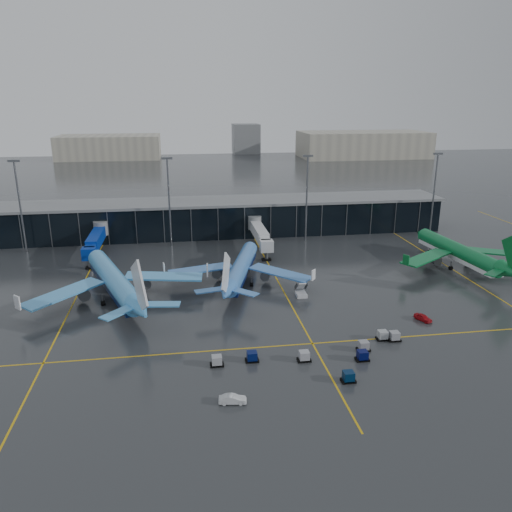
{
  "coord_description": "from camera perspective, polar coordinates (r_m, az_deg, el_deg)",
  "views": [
    {
      "loc": [
        -11.63,
        -91.25,
        41.1
      ],
      "look_at": [
        5.0,
        18.0,
        6.0
      ],
      "focal_mm": 35.0,
      "sensor_mm": 36.0,
      "label": 1
    }
  ],
  "objects": [
    {
      "name": "ground",
      "position": [
        100.75,
        -1.28,
        -6.46
      ],
      "size": [
        600.0,
        600.0,
        0.0
      ],
      "primitive_type": "plane",
      "color": "#282B2D",
      "rests_on": "ground"
    },
    {
      "name": "terminal_pier",
      "position": [
        157.78,
        -4.22,
        4.5
      ],
      "size": [
        142.0,
        17.0,
        10.7
      ],
      "color": "black",
      "rests_on": "ground"
    },
    {
      "name": "taxi_lines",
      "position": [
        111.94,
        3.11,
        -3.94
      ],
      "size": [
        220.0,
        120.0,
        0.02
      ],
      "color": "gold",
      "rests_on": "ground"
    },
    {
      "name": "airliner_aer_lingus",
      "position": [
        135.51,
        22.15,
        1.48
      ],
      "size": [
        40.52,
        45.18,
        12.93
      ],
      "primitive_type": null,
      "rotation": [
        0.0,
        0.0,
        0.09
      ],
      "color": "#0C6B33",
      "rests_on": "ground"
    },
    {
      "name": "jet_bridges",
      "position": [
        141.07,
        -17.89,
        1.74
      ],
      "size": [
        94.0,
        27.5,
        7.2
      ],
      "color": "#595B60",
      "rests_on": "ground"
    },
    {
      "name": "airliner_arkefly",
      "position": [
        108.95,
        -16.05,
        -1.36
      ],
      "size": [
        52.75,
        56.04,
        13.89
      ],
      "primitive_type": null,
      "rotation": [
        0.0,
        0.0,
        0.35
      ],
      "color": "#4399DC",
      "rests_on": "ground"
    },
    {
      "name": "airliner_klm_near",
      "position": [
        114.36,
        -1.74,
        -0.2
      ],
      "size": [
        44.7,
        48.01,
        12.24
      ],
      "primitive_type": null,
      "rotation": [
        0.0,
        0.0,
        -0.28
      ],
      "color": "#3D78C8",
      "rests_on": "ground"
    },
    {
      "name": "flood_masts",
      "position": [
        144.82,
        -1.92,
        6.75
      ],
      "size": [
        203.0,
        0.5,
        25.5
      ],
      "color": "#595B60",
      "rests_on": "ground"
    },
    {
      "name": "service_van_red",
      "position": [
        102.19,
        18.55,
        -6.69
      ],
      "size": [
        2.86,
        4.01,
        1.27
      ],
      "primitive_type": "imported",
      "rotation": [
        0.0,
        0.0,
        0.41
      ],
      "color": "#AF0D15",
      "rests_on": "ground"
    },
    {
      "name": "mobile_airstair",
      "position": [
        108.92,
        5.17,
        -4.19
      ],
      "size": [
        2.24,
        3.23,
        3.45
      ],
      "rotation": [
        0.0,
        0.0,
        -0.01
      ],
      "color": "silver",
      "rests_on": "ground"
    },
    {
      "name": "distant_hangars",
      "position": [
        367.95,
        1.04,
        12.58
      ],
      "size": [
        260.0,
        71.0,
        22.0
      ],
      "color": "#B2AD99",
      "rests_on": "ground"
    },
    {
      "name": "baggage_carts",
      "position": [
        85.09,
        8.41,
        -10.89
      ],
      "size": [
        33.96,
        13.84,
        1.7
      ],
      "color": "black",
      "rests_on": "ground"
    },
    {
      "name": "service_van_white",
      "position": [
        73.05,
        -2.69,
        -16.03
      ],
      "size": [
        4.05,
        1.83,
        1.29
      ],
      "primitive_type": "imported",
      "rotation": [
        0.0,
        0.0,
        1.45
      ],
      "color": "silver",
      "rests_on": "ground"
    }
  ]
}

